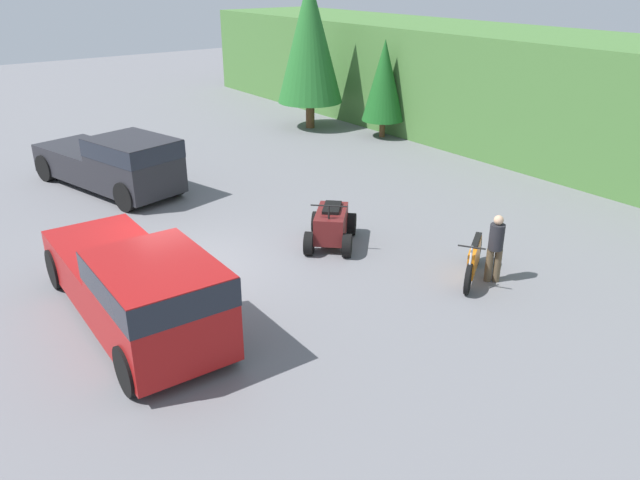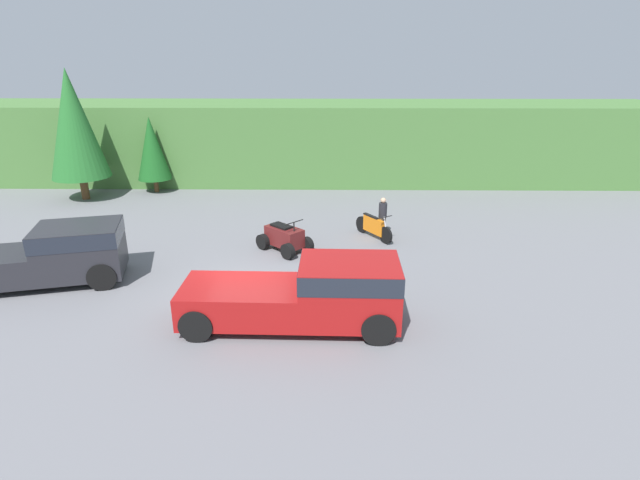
{
  "view_description": "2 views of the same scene",
  "coord_description": "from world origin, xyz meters",
  "px_view_note": "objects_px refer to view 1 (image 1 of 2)",
  "views": [
    {
      "loc": [
        12.77,
        -5.31,
        6.7
      ],
      "look_at": [
        2.2,
        2.47,
        0.95
      ],
      "focal_mm": 35.0,
      "sensor_mm": 36.0,
      "label": 1
    },
    {
      "loc": [
        2.42,
        -13.98,
        7.1
      ],
      "look_at": [
        2.2,
        2.47,
        0.95
      ],
      "focal_mm": 28.0,
      "sensor_mm": 36.0,
      "label": 2
    }
  ],
  "objects_px": {
    "pickup_truck_second": "(116,161)",
    "rider_person": "(495,246)",
    "dirt_bike": "(474,260)",
    "quad_atv": "(331,226)",
    "pickup_truck_red": "(139,286)"
  },
  "relations": [
    {
      "from": "pickup_truck_red",
      "to": "pickup_truck_second",
      "type": "relative_size",
      "value": 0.98
    },
    {
      "from": "dirt_bike",
      "to": "quad_atv",
      "type": "xyz_separation_m",
      "value": [
        -3.54,
        -1.47,
        0.04
      ]
    },
    {
      "from": "pickup_truck_red",
      "to": "dirt_bike",
      "type": "xyz_separation_m",
      "value": [
        2.34,
        7.09,
        -0.54
      ]
    },
    {
      "from": "dirt_bike",
      "to": "rider_person",
      "type": "relative_size",
      "value": 1.2
    },
    {
      "from": "pickup_truck_second",
      "to": "rider_person",
      "type": "xyz_separation_m",
      "value": [
        11.35,
        4.72,
        -0.12
      ]
    },
    {
      "from": "pickup_truck_second",
      "to": "rider_person",
      "type": "bearing_deg",
      "value": 8.29
    },
    {
      "from": "rider_person",
      "to": "dirt_bike",
      "type": "bearing_deg",
      "value": -103.35
    },
    {
      "from": "pickup_truck_red",
      "to": "rider_person",
      "type": "bearing_deg",
      "value": 70.87
    },
    {
      "from": "pickup_truck_red",
      "to": "pickup_truck_second",
      "type": "bearing_deg",
      "value": 164.35
    },
    {
      "from": "pickup_truck_second",
      "to": "rider_person",
      "type": "height_order",
      "value": "pickup_truck_second"
    },
    {
      "from": "pickup_truck_second",
      "to": "quad_atv",
      "type": "xyz_separation_m",
      "value": [
        7.44,
        3.01,
        -0.5
      ]
    },
    {
      "from": "quad_atv",
      "to": "rider_person",
      "type": "xyz_separation_m",
      "value": [
        3.91,
        1.72,
        0.38
      ]
    },
    {
      "from": "dirt_bike",
      "to": "rider_person",
      "type": "xyz_separation_m",
      "value": [
        0.38,
        0.25,
        0.42
      ]
    },
    {
      "from": "pickup_truck_second",
      "to": "rider_person",
      "type": "relative_size",
      "value": 3.72
    },
    {
      "from": "pickup_truck_second",
      "to": "quad_atv",
      "type": "relative_size",
      "value": 2.66
    }
  ]
}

